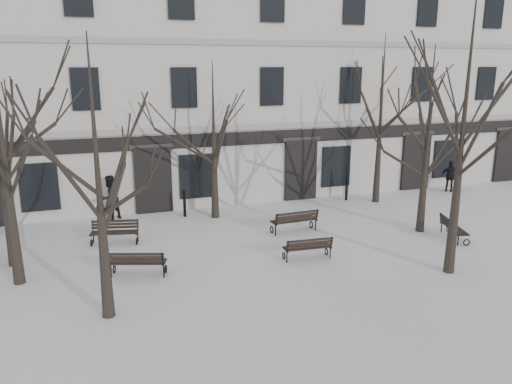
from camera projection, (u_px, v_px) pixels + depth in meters
name	position (u px, v px, depth m)	size (l,w,h in m)	color
ground	(298.00, 269.00, 15.92)	(100.00, 100.00, 0.00)	white
building	(204.00, 81.00, 26.46)	(40.40, 10.20, 11.40)	beige
tree_1	(96.00, 147.00, 11.88)	(4.96, 4.96, 7.09)	black
tree_2	(466.00, 97.00, 14.41)	(6.08, 6.08, 8.69)	black
tree_3	(429.00, 118.00, 18.53)	(4.95, 4.95, 7.07)	black
tree_5	(213.00, 122.00, 20.39)	(4.58, 4.58, 6.54)	black
tree_6	(382.00, 99.00, 22.65)	(5.41, 5.41, 7.72)	black
bench_1	(138.00, 262.00, 15.31)	(1.79, 1.11, 0.86)	black
bench_2	(308.00, 247.00, 16.62)	(1.65, 0.70, 0.81)	black
bench_3	(115.00, 231.00, 18.14)	(1.77, 0.95, 0.85)	black
bench_4	(295.00, 220.00, 19.34)	(1.85, 0.76, 0.92)	black
bench_5	(453.00, 228.00, 18.63)	(1.01, 1.69, 0.81)	black
bollard_a	(184.00, 202.00, 21.32)	(0.15, 0.15, 1.18)	black
bollard_b	(347.00, 188.00, 23.98)	(0.15, 0.15, 1.15)	black
pedestrian_b	(111.00, 220.00, 21.05)	(0.93, 0.73, 1.92)	black
pedestrian_c	(449.00, 192.00, 25.73)	(0.93, 0.39, 1.59)	black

